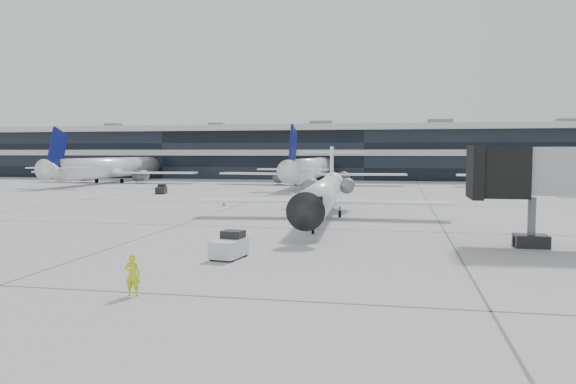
# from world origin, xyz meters

# --- Properties ---
(ground) EXTENTS (220.00, 220.00, 0.00)m
(ground) POSITION_xyz_m (0.00, 0.00, 0.00)
(ground) COLOR gray
(ground) RESTS_ON ground
(terminal) EXTENTS (170.00, 22.00, 10.00)m
(terminal) POSITION_xyz_m (0.00, 82.00, 5.00)
(terminal) COLOR black
(terminal) RESTS_ON ground
(bg_jet_left) EXTENTS (32.00, 40.00, 9.60)m
(bg_jet_left) POSITION_xyz_m (-45.00, 55.00, 0.00)
(bg_jet_left) COLOR white
(bg_jet_left) RESTS_ON ground
(bg_jet_center) EXTENTS (32.00, 40.00, 9.60)m
(bg_jet_center) POSITION_xyz_m (-8.00, 55.00, 0.00)
(bg_jet_center) COLOR white
(bg_jet_center) RESTS_ON ground
(bg_jet_right) EXTENTS (32.00, 40.00, 9.60)m
(bg_jet_right) POSITION_xyz_m (32.00, 55.00, 0.00)
(bg_jet_right) COLOR white
(bg_jet_right) RESTS_ON ground
(regional_jet) EXTENTS (21.63, 26.99, 6.23)m
(regional_jet) POSITION_xyz_m (0.43, 6.78, 2.13)
(regional_jet) COLOR white
(regional_jet) RESTS_ON ground
(ramp_worker) EXTENTS (0.65, 0.46, 1.69)m
(ramp_worker) POSITION_xyz_m (-3.58, -20.46, 0.84)
(ramp_worker) COLOR #D4F119
(ramp_worker) RESTS_ON ground
(baggage_tug) EXTENTS (1.69, 2.45, 1.44)m
(baggage_tug) POSITION_xyz_m (-2.15, -12.15, 0.64)
(baggage_tug) COLOR silver
(baggage_tug) RESTS_ON ground
(traffic_cone) EXTENTS (0.48, 0.48, 0.62)m
(traffic_cone) POSITION_xyz_m (-11.33, 15.69, 0.30)
(traffic_cone) COLOR orange
(traffic_cone) RESTS_ON ground
(far_tug) EXTENTS (1.51, 2.20, 1.29)m
(far_tug) POSITION_xyz_m (-24.88, 30.44, 0.58)
(far_tug) COLOR black
(far_tug) RESTS_ON ground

